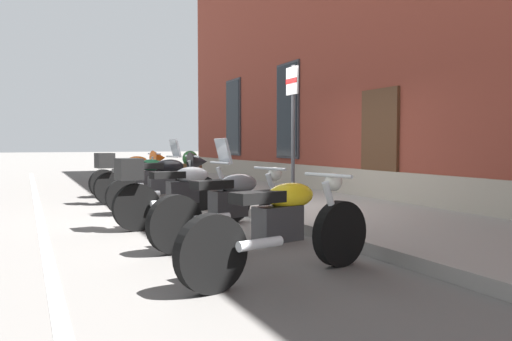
{
  "coord_description": "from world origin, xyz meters",
  "views": [
    {
      "loc": [
        8.22,
        -3.4,
        1.23
      ],
      "look_at": [
        -0.41,
        0.47,
        0.74
      ],
      "focal_mm": 36.15,
      "sensor_mm": 36.0,
      "label": 1
    }
  ],
  "objects_px": {
    "motorcycle_grey_naked": "(233,206)",
    "barrel_planter": "(190,171)",
    "motorcycle_green_touring": "(141,176)",
    "parking_sign": "(293,117)",
    "motorcycle_silver_touring": "(179,190)",
    "motorcycle_orange_sport": "(136,171)",
    "motorcycle_yellow_naked": "(284,226)",
    "motorcycle_black_sport": "(168,180)"
  },
  "relations": [
    {
      "from": "motorcycle_orange_sport",
      "to": "parking_sign",
      "type": "bearing_deg",
      "value": 17.38
    },
    {
      "from": "motorcycle_green_touring",
      "to": "motorcycle_black_sport",
      "type": "relative_size",
      "value": 1.07
    },
    {
      "from": "motorcycle_green_touring",
      "to": "motorcycle_silver_touring",
      "type": "height_order",
      "value": "motorcycle_green_touring"
    },
    {
      "from": "motorcycle_green_touring",
      "to": "motorcycle_black_sport",
      "type": "xyz_separation_m",
      "value": [
        1.75,
        0.12,
        0.03
      ]
    },
    {
      "from": "motorcycle_green_touring",
      "to": "motorcycle_grey_naked",
      "type": "bearing_deg",
      "value": 0.89
    },
    {
      "from": "motorcycle_orange_sport",
      "to": "motorcycle_silver_touring",
      "type": "distance_m",
      "value": 4.97
    },
    {
      "from": "motorcycle_green_touring",
      "to": "parking_sign",
      "type": "bearing_deg",
      "value": 27.32
    },
    {
      "from": "parking_sign",
      "to": "motorcycle_silver_touring",
      "type": "bearing_deg",
      "value": -89.43
    },
    {
      "from": "motorcycle_grey_naked",
      "to": "motorcycle_orange_sport",
      "type": "bearing_deg",
      "value": 178.91
    },
    {
      "from": "motorcycle_silver_touring",
      "to": "motorcycle_grey_naked",
      "type": "distance_m",
      "value": 1.61
    },
    {
      "from": "motorcycle_yellow_naked",
      "to": "parking_sign",
      "type": "distance_m",
      "value": 3.85
    },
    {
      "from": "motorcycle_orange_sport",
      "to": "motorcycle_green_touring",
      "type": "height_order",
      "value": "motorcycle_green_touring"
    },
    {
      "from": "motorcycle_black_sport",
      "to": "motorcycle_orange_sport",
      "type": "bearing_deg",
      "value": 178.63
    },
    {
      "from": "motorcycle_green_touring",
      "to": "motorcycle_black_sport",
      "type": "height_order",
      "value": "motorcycle_green_touring"
    },
    {
      "from": "motorcycle_black_sport",
      "to": "motorcycle_silver_touring",
      "type": "bearing_deg",
      "value": -9.43
    },
    {
      "from": "barrel_planter",
      "to": "parking_sign",
      "type": "bearing_deg",
      "value": 0.01
    },
    {
      "from": "motorcycle_orange_sport",
      "to": "motorcycle_yellow_naked",
      "type": "relative_size",
      "value": 0.97
    },
    {
      "from": "motorcycle_orange_sport",
      "to": "motorcycle_green_touring",
      "type": "distance_m",
      "value": 1.57
    },
    {
      "from": "motorcycle_green_touring",
      "to": "motorcycle_silver_touring",
      "type": "distance_m",
      "value": 3.41
    },
    {
      "from": "motorcycle_orange_sport",
      "to": "motorcycle_silver_touring",
      "type": "xyz_separation_m",
      "value": [
        4.96,
        -0.35,
        -0.03
      ]
    },
    {
      "from": "motorcycle_grey_naked",
      "to": "motorcycle_yellow_naked",
      "type": "distance_m",
      "value": 1.59
    },
    {
      "from": "motorcycle_grey_naked",
      "to": "motorcycle_yellow_naked",
      "type": "height_order",
      "value": "motorcycle_yellow_naked"
    },
    {
      "from": "motorcycle_green_touring",
      "to": "parking_sign",
      "type": "height_order",
      "value": "parking_sign"
    },
    {
      "from": "motorcycle_orange_sport",
      "to": "motorcycle_grey_naked",
      "type": "bearing_deg",
      "value": -1.09
    },
    {
      "from": "motorcycle_green_touring",
      "to": "motorcycle_grey_naked",
      "type": "distance_m",
      "value": 4.99
    },
    {
      "from": "motorcycle_yellow_naked",
      "to": "parking_sign",
      "type": "relative_size",
      "value": 0.92
    },
    {
      "from": "motorcycle_grey_naked",
      "to": "barrel_planter",
      "type": "xyz_separation_m",
      "value": [
        -7.28,
        1.67,
        0.04
      ]
    },
    {
      "from": "motorcycle_green_touring",
      "to": "barrel_planter",
      "type": "bearing_deg",
      "value": 142.6
    },
    {
      "from": "motorcycle_silver_touring",
      "to": "motorcycle_black_sport",
      "type": "bearing_deg",
      "value": 170.57
    },
    {
      "from": "parking_sign",
      "to": "barrel_planter",
      "type": "bearing_deg",
      "value": -179.99
    },
    {
      "from": "motorcycle_silver_touring",
      "to": "motorcycle_yellow_naked",
      "type": "bearing_deg",
      "value": 1.76
    },
    {
      "from": "motorcycle_green_touring",
      "to": "motorcycle_grey_naked",
      "type": "xyz_separation_m",
      "value": [
        4.99,
        0.08,
        -0.08
      ]
    },
    {
      "from": "motorcycle_yellow_naked",
      "to": "motorcycle_black_sport",
      "type": "bearing_deg",
      "value": 177.9
    },
    {
      "from": "motorcycle_green_touring",
      "to": "motorcycle_grey_naked",
      "type": "height_order",
      "value": "motorcycle_green_touring"
    },
    {
      "from": "barrel_planter",
      "to": "motorcycle_orange_sport",
      "type": "bearing_deg",
      "value": -64.63
    },
    {
      "from": "motorcycle_orange_sport",
      "to": "parking_sign",
      "type": "xyz_separation_m",
      "value": [
        4.94,
        1.55,
        1.09
      ]
    },
    {
      "from": "motorcycle_green_touring",
      "to": "motorcycle_silver_touring",
      "type": "bearing_deg",
      "value": -2.54
    },
    {
      "from": "motorcycle_yellow_naked",
      "to": "barrel_planter",
      "type": "distance_m",
      "value": 9.05
    },
    {
      "from": "motorcycle_green_touring",
      "to": "motorcycle_silver_touring",
      "type": "relative_size",
      "value": 1.01
    },
    {
      "from": "motorcycle_black_sport",
      "to": "motorcycle_grey_naked",
      "type": "relative_size",
      "value": 0.95
    },
    {
      "from": "motorcycle_orange_sport",
      "to": "motorcycle_black_sport",
      "type": "relative_size",
      "value": 1.01
    },
    {
      "from": "motorcycle_yellow_naked",
      "to": "parking_sign",
      "type": "xyz_separation_m",
      "value": [
        -3.2,
        1.8,
        1.18
      ]
    }
  ]
}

